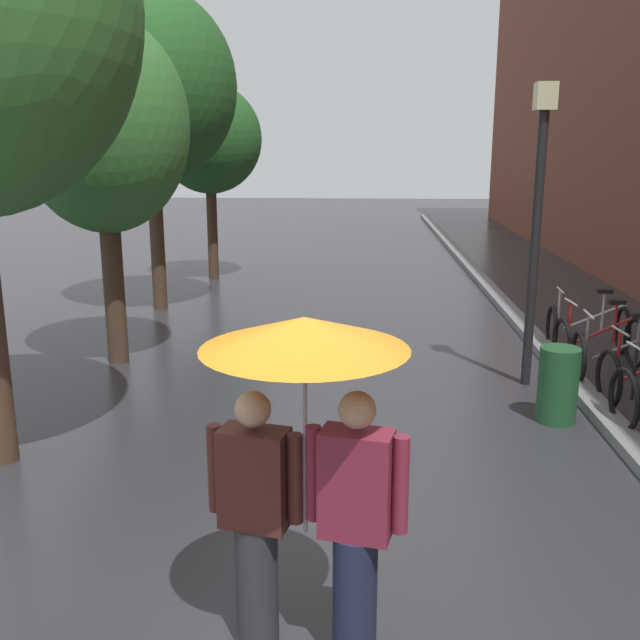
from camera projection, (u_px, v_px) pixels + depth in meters
ground_plane at (284, 633)px, 4.48m from camera, size 80.00×80.00×0.00m
kerb_strip at (501, 300)px, 13.99m from camera, size 0.30×36.00×0.12m
street_tree_1 at (103, 127)px, 9.43m from camera, size 2.29×2.29×4.71m
street_tree_2 at (149, 87)px, 12.64m from camera, size 3.12×3.12×5.76m
street_tree_3 at (209, 139)px, 15.97m from camera, size 2.36×2.36×4.41m
parked_bicycle_3 at (620, 357)px, 9.09m from camera, size 1.12×0.76×0.96m
parked_bicycle_4 at (599, 341)px, 9.85m from camera, size 1.12×0.76×0.96m
parked_bicycle_5 at (587, 327)px, 10.61m from camera, size 1.13×0.77×0.96m
couple_under_umbrella at (305, 434)px, 4.00m from camera, size 1.17×1.16×2.09m
street_lamp_post at (537, 212)px, 8.72m from camera, size 0.24×0.24×3.74m
litter_bin at (558, 385)px, 7.88m from camera, size 0.44×0.44×0.85m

